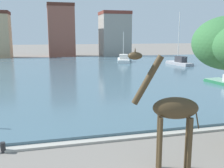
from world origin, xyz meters
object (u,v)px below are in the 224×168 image
(sailboat_white, at_px, (123,60))
(sailboat_grey, at_px, (178,63))
(giraffe_statue, at_px, (172,110))
(mooring_bollard, at_px, (3,147))

(sailboat_white, distance_m, sailboat_grey, 11.02)
(sailboat_white, height_order, sailboat_grey, sailboat_grey)
(giraffe_statue, bearing_deg, sailboat_white, 75.98)
(sailboat_white, bearing_deg, mooring_bollard, -114.53)
(giraffe_statue, xyz_separation_m, sailboat_white, (10.20, 40.83, -1.99))
(sailboat_grey, distance_m, mooring_bollard, 38.55)
(sailboat_white, xyz_separation_m, mooring_bollard, (-17.06, -37.38, -0.32))
(giraffe_statue, xyz_separation_m, mooring_bollard, (-6.86, 3.45, -2.31))
(giraffe_statue, bearing_deg, mooring_bollard, 153.33)
(sailboat_grey, relative_size, mooring_bollard, 18.69)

